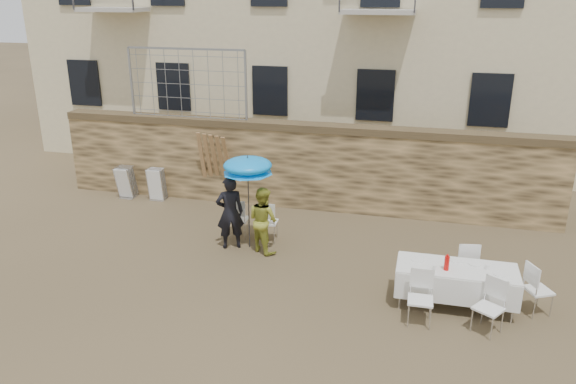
% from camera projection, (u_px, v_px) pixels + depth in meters
% --- Properties ---
extents(ground, '(80.00, 80.00, 0.00)m').
position_uv_depth(ground, '(238.00, 300.00, 10.37)').
color(ground, brown).
rests_on(ground, ground).
extents(stone_wall, '(13.00, 0.50, 2.20)m').
position_uv_depth(stone_wall, '(299.00, 166.00, 14.56)').
color(stone_wall, olive).
rests_on(stone_wall, ground).
extents(chain_link_fence, '(3.20, 0.06, 1.80)m').
position_uv_depth(chain_link_fence, '(187.00, 84.00, 14.57)').
color(chain_link_fence, gray).
rests_on(chain_link_fence, stone_wall).
extents(man_suit, '(0.72, 0.62, 1.66)m').
position_uv_depth(man_suit, '(230.00, 213.00, 12.25)').
color(man_suit, black).
rests_on(man_suit, ground).
extents(woman_dress, '(0.90, 0.85, 1.47)m').
position_uv_depth(woman_dress, '(263.00, 220.00, 12.11)').
color(woman_dress, '#CCD13F').
rests_on(woman_dress, ground).
extents(umbrella, '(1.09, 1.09, 1.96)m').
position_uv_depth(umbrella, '(248.00, 168.00, 11.91)').
color(umbrella, '#3F3F44').
rests_on(umbrella, ground).
extents(couple_chair_left, '(0.52, 0.52, 0.96)m').
position_uv_depth(couple_chair_left, '(239.00, 218.00, 12.87)').
color(couple_chair_left, white).
rests_on(couple_chair_left, ground).
extents(couple_chair_right, '(0.51, 0.51, 0.96)m').
position_uv_depth(couple_chair_right, '(268.00, 221.00, 12.71)').
color(couple_chair_right, white).
rests_on(couple_chair_right, ground).
extents(banquet_table, '(2.10, 0.85, 0.78)m').
position_uv_depth(banquet_table, '(457.00, 269.00, 9.97)').
color(banquet_table, white).
rests_on(banquet_table, ground).
extents(soda_bottle, '(0.09, 0.09, 0.26)m').
position_uv_depth(soda_bottle, '(447.00, 263.00, 9.82)').
color(soda_bottle, red).
rests_on(soda_bottle, banquet_table).
extents(table_chair_front_left, '(0.49, 0.49, 0.96)m').
position_uv_depth(table_chair_front_left, '(420.00, 299.00, 9.51)').
color(table_chair_front_left, white).
rests_on(table_chair_front_left, ground).
extents(table_chair_front_right, '(0.67, 0.67, 0.96)m').
position_uv_depth(table_chair_front_right, '(489.00, 307.00, 9.26)').
color(table_chair_front_right, white).
rests_on(table_chair_front_right, ground).
extents(table_chair_back, '(0.56, 0.56, 0.96)m').
position_uv_depth(table_chair_back, '(465.00, 263.00, 10.74)').
color(table_chair_back, white).
rests_on(table_chair_back, ground).
extents(table_chair_side, '(0.64, 0.64, 0.96)m').
position_uv_depth(table_chair_side, '(539.00, 289.00, 9.83)').
color(table_chair_side, white).
rests_on(table_chair_side, ground).
extents(chair_stack_left, '(0.46, 0.47, 0.92)m').
position_uv_depth(chair_stack_left, '(129.00, 180.00, 15.51)').
color(chair_stack_left, white).
rests_on(chair_stack_left, ground).
extents(chair_stack_right, '(0.46, 0.40, 0.92)m').
position_uv_depth(chair_stack_right, '(159.00, 182.00, 15.30)').
color(chair_stack_right, white).
rests_on(chair_stack_right, ground).
extents(wood_planks, '(0.70, 0.20, 2.00)m').
position_uv_depth(wood_planks, '(214.00, 167.00, 14.82)').
color(wood_planks, '#A37749').
rests_on(wood_planks, ground).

